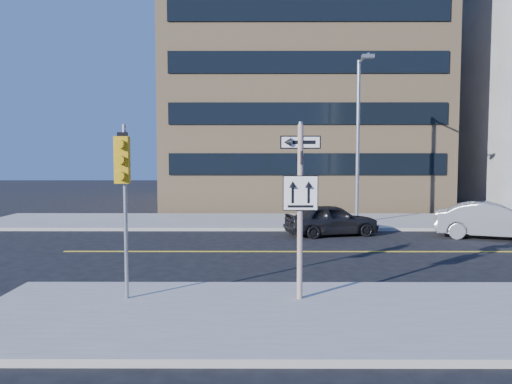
{
  "coord_description": "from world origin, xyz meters",
  "views": [
    {
      "loc": [
        -0.97,
        -13.84,
        3.41
      ],
      "look_at": [
        -1.03,
        4.0,
        2.16
      ],
      "focal_mm": 35.0,
      "sensor_mm": 36.0,
      "label": 1
    }
  ],
  "objects_px": {
    "sign_pole": "(300,200)",
    "parked_car_b": "(492,221)",
    "traffic_signal": "(123,174)",
    "parked_car_a": "(331,220)",
    "streetlight_a": "(359,130)"
  },
  "relations": [
    {
      "from": "parked_car_a",
      "to": "streetlight_a",
      "type": "height_order",
      "value": "streetlight_a"
    },
    {
      "from": "traffic_signal",
      "to": "streetlight_a",
      "type": "bearing_deg",
      "value": 59.2
    },
    {
      "from": "sign_pole",
      "to": "parked_car_b",
      "type": "height_order",
      "value": "sign_pole"
    },
    {
      "from": "sign_pole",
      "to": "parked_car_b",
      "type": "distance_m",
      "value": 13.05
    },
    {
      "from": "traffic_signal",
      "to": "parked_car_a",
      "type": "relative_size",
      "value": 0.98
    },
    {
      "from": "traffic_signal",
      "to": "streetlight_a",
      "type": "xyz_separation_m",
      "value": [
        8.0,
        13.42,
        1.73
      ]
    },
    {
      "from": "sign_pole",
      "to": "traffic_signal",
      "type": "xyz_separation_m",
      "value": [
        -4.0,
        -0.15,
        0.59
      ]
    },
    {
      "from": "traffic_signal",
      "to": "parked_car_a",
      "type": "bearing_deg",
      "value": 59.03
    },
    {
      "from": "streetlight_a",
      "to": "sign_pole",
      "type": "bearing_deg",
      "value": -106.77
    },
    {
      "from": "sign_pole",
      "to": "parked_car_b",
      "type": "xyz_separation_m",
      "value": [
        8.87,
        9.43,
        -1.68
      ]
    },
    {
      "from": "parked_car_a",
      "to": "sign_pole",
      "type": "bearing_deg",
      "value": 153.39
    },
    {
      "from": "traffic_signal",
      "to": "parked_car_a",
      "type": "height_order",
      "value": "traffic_signal"
    },
    {
      "from": "parked_car_b",
      "to": "streetlight_a",
      "type": "relative_size",
      "value": 0.57
    },
    {
      "from": "sign_pole",
      "to": "parked_car_a",
      "type": "bearing_deg",
      "value": 77.65
    },
    {
      "from": "traffic_signal",
      "to": "parked_car_a",
      "type": "xyz_separation_m",
      "value": [
        6.25,
        10.41,
        -2.34
      ]
    }
  ]
}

